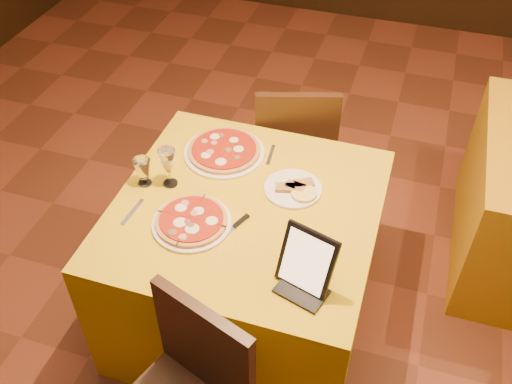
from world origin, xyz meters
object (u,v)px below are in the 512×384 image
(chair_main_far, at_px, (294,145))
(pizza_far, at_px, (224,151))
(wine_glass, at_px, (168,167))
(pizza_near, at_px, (192,222))
(main_table, at_px, (247,263))
(water_glass, at_px, (143,172))
(tablet, at_px, (307,261))

(chair_main_far, relative_size, pizza_far, 2.43)
(pizza_far, height_order, wine_glass, wine_glass)
(pizza_far, bearing_deg, pizza_near, -86.35)
(main_table, bearing_deg, pizza_near, -135.90)
(chair_main_far, bearing_deg, water_glass, 43.81)
(chair_main_far, xyz_separation_m, water_glass, (-0.47, -0.83, 0.36))
(main_table, distance_m, chair_main_far, 0.83)
(chair_main_far, distance_m, water_glass, 1.02)
(wine_glass, distance_m, water_glass, 0.12)
(chair_main_far, height_order, wine_glass, wine_glass)
(pizza_far, xyz_separation_m, tablet, (0.54, -0.61, 0.10))
(main_table, bearing_deg, chair_main_far, 90.00)
(water_glass, height_order, tablet, tablet)
(main_table, relative_size, chair_main_far, 1.21)
(chair_main_far, distance_m, tablet, 1.26)
(main_table, relative_size, pizza_near, 3.38)
(chair_main_far, height_order, pizza_far, chair_main_far)
(pizza_far, relative_size, tablet, 1.54)
(pizza_near, bearing_deg, pizza_far, 93.65)
(main_table, bearing_deg, water_glass, -179.80)
(pizza_near, xyz_separation_m, tablet, (0.51, -0.15, 0.10))
(main_table, height_order, chair_main_far, chair_main_far)
(pizza_far, bearing_deg, main_table, -55.17)
(pizza_near, relative_size, wine_glass, 1.71)
(chair_main_far, relative_size, pizza_near, 2.80)
(tablet, bearing_deg, wine_glass, 170.23)
(wine_glass, bearing_deg, water_glass, -164.17)
(pizza_near, xyz_separation_m, pizza_far, (-0.03, 0.47, 0.00))
(chair_main_far, xyz_separation_m, pizza_far, (-0.21, -0.53, 0.31))
(pizza_near, relative_size, pizza_far, 0.87)
(wine_glass, xyz_separation_m, tablet, (0.69, -0.35, 0.03))
(pizza_far, height_order, water_glass, water_glass)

